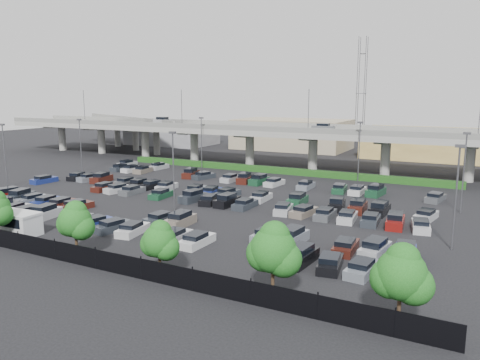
# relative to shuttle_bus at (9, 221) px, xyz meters

# --- Properties ---
(ground) EXTENTS (280.00, 280.00, 0.00)m
(ground) POSITION_rel_shuttle_bus_xyz_m (10.22, 24.41, -1.35)
(ground) COLOR black
(overpass) EXTENTS (150.00, 13.00, 15.80)m
(overpass) POSITION_rel_shuttle_bus_xyz_m (9.96, 56.44, 5.62)
(overpass) COLOR gray
(overpass) RESTS_ON ground
(on_ramp) EXTENTS (50.93, 30.13, 8.80)m
(on_ramp) POSITION_rel_shuttle_bus_xyz_m (-41.88, 67.46, 5.51)
(on_ramp) COLOR gray
(on_ramp) RESTS_ON ground
(hedge) EXTENTS (66.00, 1.60, 1.10)m
(hedge) POSITION_rel_shuttle_bus_xyz_m (10.22, 49.41, -0.80)
(hedge) COLOR #133B11
(hedge) RESTS_ON ground
(fence) EXTENTS (70.00, 0.10, 2.00)m
(fence) POSITION_rel_shuttle_bus_xyz_m (10.16, -3.59, -0.44)
(fence) COLOR black
(fence) RESTS_ON ground
(tree_row) EXTENTS (65.07, 3.66, 5.94)m
(tree_row) POSITION_rel_shuttle_bus_xyz_m (10.92, -2.12, 2.17)
(tree_row) COLOR #332316
(tree_row) RESTS_ON ground
(shuttle_bus) EXTENTS (7.76, 2.82, 2.47)m
(shuttle_bus) POSITION_rel_shuttle_bus_xyz_m (0.00, 0.00, 0.00)
(shuttle_bus) COLOR silver
(shuttle_bus) RESTS_ON ground
(parked_cars) EXTENTS (62.89, 41.60, 1.67)m
(parked_cars) POSITION_rel_shuttle_bus_xyz_m (9.98, 20.57, -0.74)
(parked_cars) COLOR #2C3139
(parked_cars) RESTS_ON ground
(light_poles) EXTENTS (66.90, 48.38, 10.30)m
(light_poles) POSITION_rel_shuttle_bus_xyz_m (6.09, 26.41, 4.89)
(light_poles) COLOR #4D4C51
(light_poles) RESTS_ON ground
(distant_buildings) EXTENTS (138.00, 24.00, 9.00)m
(distant_buildings) POSITION_rel_shuttle_bus_xyz_m (22.59, 86.22, 2.40)
(distant_buildings) COLOR slate
(distant_buildings) RESTS_ON ground
(comm_tower) EXTENTS (2.40, 2.40, 30.00)m
(comm_tower) POSITION_rel_shuttle_bus_xyz_m (14.22, 98.41, 14.26)
(comm_tower) COLOR #4D4C51
(comm_tower) RESTS_ON ground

